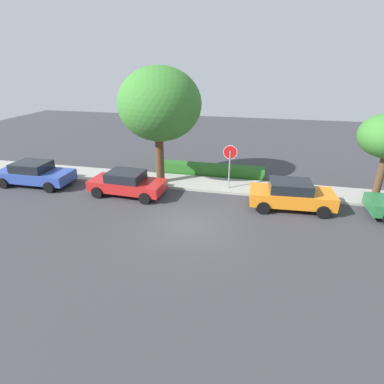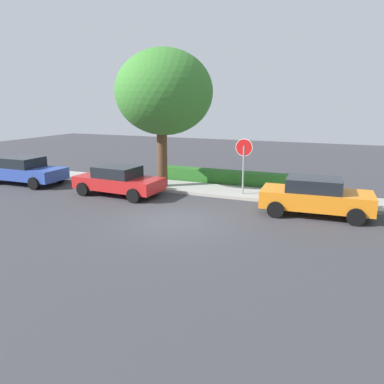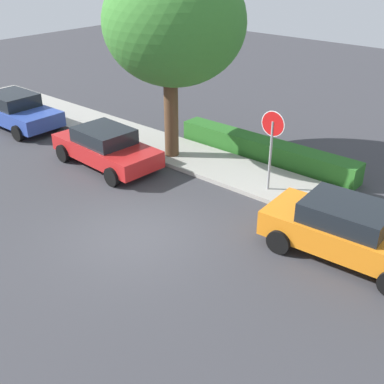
% 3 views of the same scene
% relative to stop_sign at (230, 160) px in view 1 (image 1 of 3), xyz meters
% --- Properties ---
extents(ground_plane, '(60.00, 60.00, 0.00)m').
position_rel_stop_sign_xyz_m(ground_plane, '(-1.41, -4.42, -1.86)').
color(ground_plane, '#38383D').
extents(sidewalk_curb, '(32.00, 2.23, 0.14)m').
position_rel_stop_sign_xyz_m(sidewalk_curb, '(-1.41, 0.49, -1.79)').
color(sidewalk_curb, '#9E9B93').
rests_on(sidewalk_curb, ground_plane).
extents(stop_sign, '(0.79, 0.08, 2.70)m').
position_rel_stop_sign_xyz_m(stop_sign, '(0.00, 0.00, 0.00)').
color(stop_sign, gray).
rests_on(stop_sign, ground_plane).
extents(parked_car_orange, '(4.24, 2.15, 1.47)m').
position_rel_stop_sign_xyz_m(parked_car_orange, '(3.34, -1.68, -1.10)').
color(parked_car_orange, orange).
rests_on(parked_car_orange, ground_plane).
extents(parked_car_red, '(4.28, 2.14, 1.38)m').
position_rel_stop_sign_xyz_m(parked_car_red, '(-5.51, -1.91, -1.15)').
color(parked_car_red, red).
rests_on(parked_car_red, ground_plane).
extents(parked_car_blue, '(4.54, 2.06, 1.43)m').
position_rel_stop_sign_xyz_m(parked_car_blue, '(-11.63, -1.74, -1.13)').
color(parked_car_blue, '#2D479E').
rests_on(parked_car_blue, ground_plane).
extents(street_tree_mid_block, '(4.73, 4.73, 6.82)m').
position_rel_stop_sign_xyz_m(street_tree_mid_block, '(-4.12, 0.23, 2.88)').
color(street_tree_mid_block, '#513823').
rests_on(street_tree_mid_block, ground_plane).
extents(fire_hydrant, '(0.30, 0.22, 0.72)m').
position_rel_stop_sign_xyz_m(fire_hydrant, '(5.29, -0.29, -1.50)').
color(fire_hydrant, '#A5A5A8').
rests_on(fire_hydrant, ground_plane).
extents(front_yard_hedge, '(7.14, 0.81, 0.77)m').
position_rel_stop_sign_xyz_m(front_yard_hedge, '(-1.52, 2.15, -1.47)').
color(front_yard_hedge, '#286623').
rests_on(front_yard_hedge, ground_plane).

